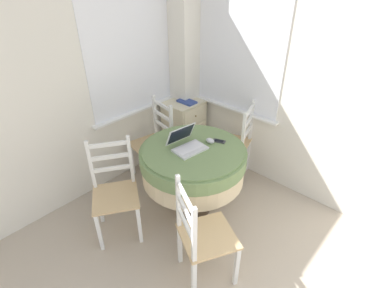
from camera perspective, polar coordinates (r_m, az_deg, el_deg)
name	(u,v)px	position (r m, az deg, el deg)	size (l,w,h in m)	color
corner_room_shell	(224,96)	(2.62, 6.09, 8.99)	(4.24, 5.26, 2.55)	white
round_dining_table	(193,162)	(2.90, 0.19, -3.42)	(1.02, 1.02, 0.77)	#4C3D2D
laptop	(187,144)	(2.80, -1.01, 0.03)	(0.34, 0.32, 0.20)	silver
computer_mouse	(210,141)	(2.90, 3.49, 0.63)	(0.06, 0.09, 0.05)	silver
cell_phone	(219,141)	(2.93, 5.17, 0.56)	(0.09, 0.14, 0.01)	#2D2D33
dining_chair_near_back_window	(154,142)	(3.54, -7.19, 0.30)	(0.48, 0.47, 0.95)	tan
dining_chair_near_right_window	(235,143)	(3.53, 8.11, 0.18)	(0.51, 0.52, 0.95)	tan
dining_chair_camera_near	(202,236)	(2.43, 1.98, -17.17)	(0.55, 0.55, 0.95)	tan
dining_chair_left_flank	(115,192)	(2.88, -14.42, -8.89)	(0.57, 0.57, 0.95)	tan
corner_cabinet	(184,128)	(3.97, -1.50, 3.12)	(0.47, 0.43, 0.77)	beige
book_on_cabinet	(187,102)	(3.75, -0.99, 8.09)	(0.14, 0.23, 0.02)	#33478C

